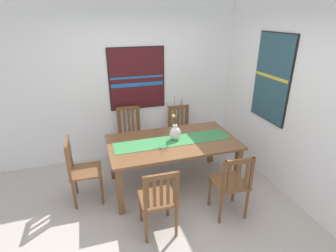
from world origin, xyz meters
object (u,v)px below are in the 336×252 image
object	(u,v)px
centerpiece_vase	(175,132)
chair_4	(130,135)
chair_2	(181,130)
painting_on_back_wall	(137,79)
chair_1	(231,184)
painting_on_side_wall	(272,79)
chair_0	(159,199)
dining_table	(173,147)
chair_3	(82,170)

from	to	relation	value
centerpiece_vase	chair_4	bearing A→B (deg)	121.99
chair_2	painting_on_back_wall	xyz separation A→B (m)	(-0.72, 0.26, 0.94)
chair_1	painting_on_side_wall	size ratio (longest dim) A/B	0.71
chair_0	chair_1	world-z (taller)	chair_1
chair_0	chair_1	distance (m)	0.96
chair_1	chair_4	world-z (taller)	chair_4
dining_table	chair_3	xyz separation A→B (m)	(-1.32, 0.01, -0.16)
chair_1	painting_on_back_wall	xyz separation A→B (m)	(-0.77, 2.02, 0.95)
chair_3	painting_on_side_wall	bearing A→B (deg)	-1.92
chair_3	painting_on_side_wall	distance (m)	3.03
dining_table	chair_0	bearing A→B (deg)	-117.36
centerpiece_vase	chair_3	distance (m)	1.41
chair_2	painting_on_back_wall	distance (m)	1.22
painting_on_side_wall	chair_0	bearing A→B (deg)	-157.44
chair_2	painting_on_back_wall	bearing A→B (deg)	159.93
centerpiece_vase	painting_on_side_wall	xyz separation A→B (m)	(1.46, -0.11, 0.72)
chair_2	chair_3	xyz separation A→B (m)	(-1.76, -0.87, -0.00)
centerpiece_vase	painting_on_back_wall	world-z (taller)	painting_on_back_wall
chair_4	painting_on_side_wall	size ratio (longest dim) A/B	0.77
dining_table	chair_2	bearing A→B (deg)	63.28
chair_1	painting_on_back_wall	size ratio (longest dim) A/B	0.86
chair_4	dining_table	bearing A→B (deg)	-61.04
chair_2	chair_3	world-z (taller)	chair_3
centerpiece_vase	chair_0	size ratio (longest dim) A/B	0.71
chair_2	painting_on_back_wall	size ratio (longest dim) A/B	0.86
chair_4	chair_3	bearing A→B (deg)	-133.19
chair_1	chair_4	size ratio (longest dim) A/B	0.92
centerpiece_vase	chair_4	xyz separation A→B (m)	(-0.54, 0.86, -0.35)
centerpiece_vase	painting_on_side_wall	bearing A→B (deg)	-4.36
dining_table	chair_0	xyz separation A→B (m)	(-0.47, -0.91, -0.15)
painting_on_side_wall	centerpiece_vase	bearing A→B (deg)	175.64
chair_2	painting_on_side_wall	world-z (taller)	painting_on_side_wall
dining_table	chair_4	xyz separation A→B (m)	(-0.49, 0.89, -0.13)
chair_0	chair_4	bearing A→B (deg)	90.73
chair_1	chair_3	distance (m)	2.01
chair_3	painting_on_side_wall	size ratio (longest dim) A/B	0.73
chair_2	painting_on_side_wall	size ratio (longest dim) A/B	0.71
chair_1	chair_0	bearing A→B (deg)	-178.17
chair_0	chair_3	size ratio (longest dim) A/B	0.97
painting_on_side_wall	chair_1	bearing A→B (deg)	-142.11
chair_0	chair_1	size ratio (longest dim) A/B	1.00
painting_on_back_wall	chair_0	bearing A→B (deg)	-95.38
chair_0	chair_1	bearing A→B (deg)	1.83
dining_table	chair_1	size ratio (longest dim) A/B	2.05
centerpiece_vase	chair_4	world-z (taller)	centerpiece_vase
chair_0	chair_2	size ratio (longest dim) A/B	1.00
painting_on_back_wall	painting_on_side_wall	world-z (taller)	painting_on_side_wall
dining_table	centerpiece_vase	world-z (taller)	centerpiece_vase
centerpiece_vase	chair_0	bearing A→B (deg)	-118.88
chair_0	chair_4	size ratio (longest dim) A/B	0.92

